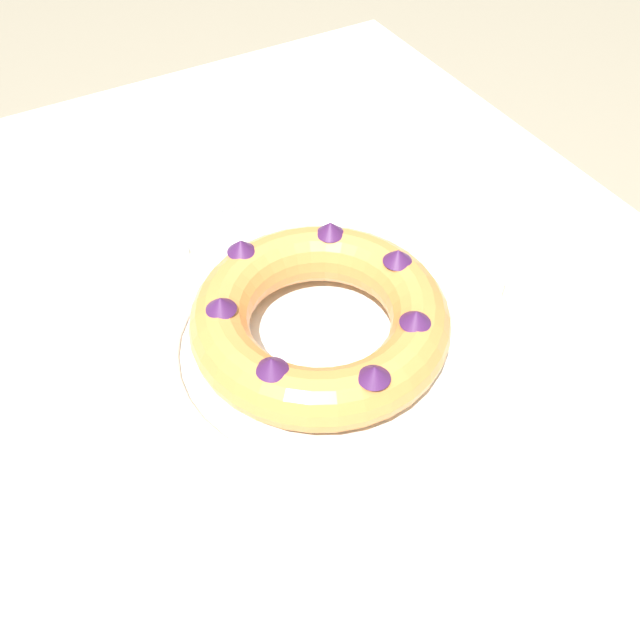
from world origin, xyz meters
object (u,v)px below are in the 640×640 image
at_px(bundt_cake, 320,319).
at_px(fork, 200,228).
at_px(cake_knife, 185,250).
at_px(side_bowl, 567,306).
at_px(serving_dish, 320,346).
at_px(serving_knife, 174,224).

relative_size(bundt_cake, fork, 1.56).
xyz_separation_m(cake_knife, side_bowl, (0.34, 0.36, 0.02)).
height_order(fork, cake_knife, cake_knife).
xyz_separation_m(serving_dish, serving_knife, (-0.30, -0.06, -0.01)).
xyz_separation_m(bundt_cake, serving_knife, (-0.30, -0.06, -0.05)).
xyz_separation_m(bundt_cake, fork, (-0.28, -0.03, -0.05)).
bearing_deg(cake_knife, fork, 137.56).
xyz_separation_m(fork, cake_knife, (0.03, -0.04, 0.00)).
bearing_deg(serving_dish, bundt_cake, 70.43).
xyz_separation_m(serving_dish, fork, (-0.28, -0.03, -0.01)).
xyz_separation_m(serving_knife, side_bowl, (0.40, 0.35, 0.02)).
height_order(serving_dish, fork, serving_dish).
relative_size(serving_dish, cake_knife, 2.10).
relative_size(bundt_cake, side_bowl, 1.93).
distance_m(fork, serving_knife, 0.04).
distance_m(bundt_cake, cake_knife, 0.26).
bearing_deg(cake_knife, bundt_cake, 22.00).
bearing_deg(cake_knife, serving_knife, 178.32).
bearing_deg(fork, serving_dish, 1.49).
relative_size(fork, cake_knife, 1.13).
distance_m(fork, cake_knife, 0.05).
relative_size(serving_dish, serving_knife, 1.72).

